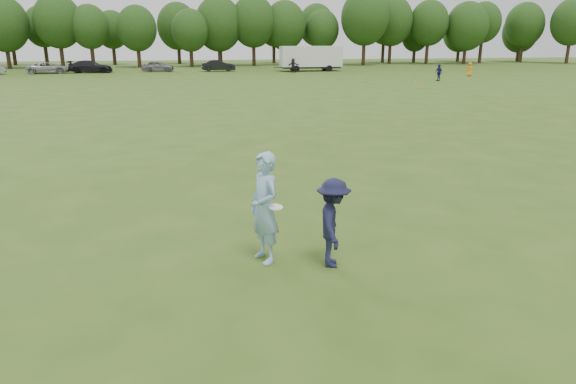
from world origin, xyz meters
name	(u,v)px	position (x,y,z in m)	size (l,w,h in m)	color
ground	(337,254)	(0.00, 0.00, 0.00)	(200.00, 200.00, 0.00)	#2F5016
thrower	(264,208)	(-1.45, -0.02, 1.05)	(0.77, 0.50, 2.11)	#8CB3D8
defender	(333,223)	(-0.25, -0.48, 0.83)	(1.08, 0.62, 1.67)	#181A36
player_far_b	(439,73)	(22.45, 40.13, 0.83)	(0.97, 0.41, 1.66)	navy
player_far_c	(470,69)	(28.96, 45.51, 0.79)	(0.77, 0.50, 1.57)	orange
player_far_d	(293,65)	(10.74, 56.16, 0.89)	(1.64, 0.52, 1.77)	#272727
car_c	(48,68)	(-19.18, 60.16, 0.68)	(2.27, 4.93, 1.37)	#9C9B9F
car_d	(90,67)	(-14.30, 60.63, 0.76)	(2.13, 5.24, 1.52)	black
car_e	(158,66)	(-6.10, 61.37, 0.69)	(1.63, 4.06, 1.38)	slate
car_f	(218,66)	(1.66, 60.77, 0.73)	(1.53, 4.40, 1.45)	black
field_cone	(416,81)	(19.60, 39.07, 0.15)	(0.28, 0.28, 0.30)	#F05C0C
disc_in_play	(276,207)	(-1.27, -0.24, 1.13)	(0.28, 0.28, 0.07)	white
cargo_trailer	(311,57)	(13.66, 58.83, 1.78)	(9.00, 2.75, 3.20)	white
treeline	(218,25)	(2.81, 76.90, 6.26)	(130.35, 18.39, 11.74)	#332114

